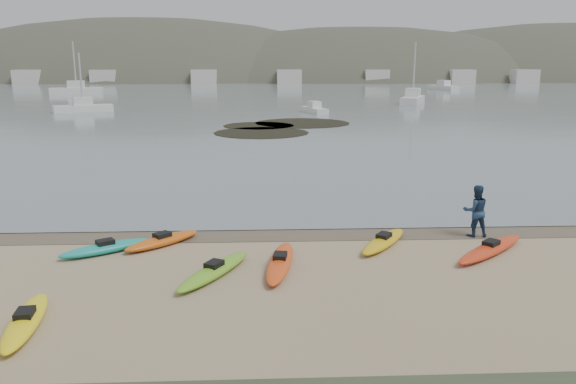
{
  "coord_description": "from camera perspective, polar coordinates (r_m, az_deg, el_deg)",
  "views": [
    {
      "loc": [
        -0.91,
        -20.45,
        6.26
      ],
      "look_at": [
        0.0,
        0.0,
        1.5
      ],
      "focal_mm": 35.0,
      "sensor_mm": 36.0,
      "label": 1
    }
  ],
  "objects": [
    {
      "name": "ground",
      "position": [
        21.41,
        -0.0,
        -3.91
      ],
      "size": [
        600.0,
        600.0,
        0.0
      ],
      "primitive_type": "plane",
      "color": "tan",
      "rests_on": "ground"
    },
    {
      "name": "wet_sand",
      "position": [
        21.12,
        0.04,
        -4.14
      ],
      "size": [
        60.0,
        60.0,
        0.0
      ],
      "primitive_type": "plane",
      "color": "brown",
      "rests_on": "ground"
    },
    {
      "name": "water",
      "position": [
        320.52,
        -2.43,
        11.97
      ],
      "size": [
        1200.0,
        1200.0,
        0.0
      ],
      "primitive_type": "plane",
      "color": "slate",
      "rests_on": "ground"
    },
    {
      "name": "kayaks",
      "position": [
        17.81,
        -6.13,
        -6.99
      ],
      "size": [
        18.92,
        9.14,
        0.34
      ],
      "color": "red",
      "rests_on": "ground"
    },
    {
      "name": "person_east",
      "position": [
        21.58,
        18.52,
        -1.83
      ],
      "size": [
        0.94,
        0.74,
        1.92
      ],
      "primitive_type": "imported",
      "rotation": [
        0.0,
        0.0,
        3.13
      ],
      "color": "navy",
      "rests_on": "ground"
    },
    {
      "name": "kelp_mats",
      "position": [
        55.49,
        -0.83,
        6.64
      ],
      "size": [
        13.47,
        17.17,
        0.04
      ],
      "color": "black",
      "rests_on": "water"
    },
    {
      "name": "moored_boats",
      "position": [
        101.74,
        -3.18,
        9.89
      ],
      "size": [
        85.23,
        63.46,
        1.39
      ],
      "color": "silver",
      "rests_on": "ground"
    },
    {
      "name": "far_hills",
      "position": [
        219.3,
        8.12,
        7.16
      ],
      "size": [
        550.0,
        135.0,
        80.0
      ],
      "color": "#384235",
      "rests_on": "ground"
    },
    {
      "name": "far_town",
      "position": [
        165.65,
        -0.15,
        11.62
      ],
      "size": [
        199.0,
        5.0,
        4.0
      ],
      "color": "beige",
      "rests_on": "ground"
    }
  ]
}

